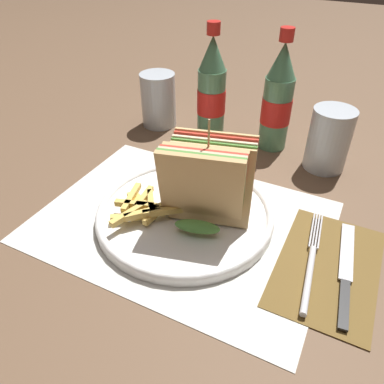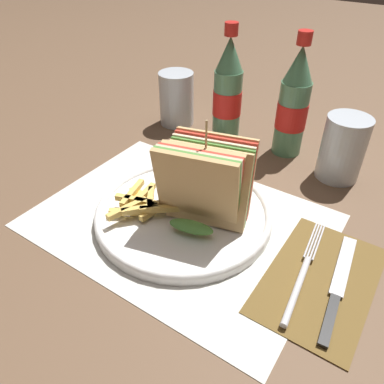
{
  "view_description": "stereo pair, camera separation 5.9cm",
  "coord_description": "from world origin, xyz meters",
  "px_view_note": "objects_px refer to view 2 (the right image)",
  "views": [
    {
      "loc": [
        0.21,
        -0.42,
        0.39
      ],
      "look_at": [
        0.0,
        0.01,
        0.04
      ],
      "focal_mm": 35.0,
      "sensor_mm": 36.0,
      "label": 1
    },
    {
      "loc": [
        0.27,
        -0.39,
        0.39
      ],
      "look_at": [
        0.0,
        0.01,
        0.04
      ],
      "focal_mm": 35.0,
      "sensor_mm": 36.0,
      "label": 2
    }
  ],
  "objects_px": {
    "plate_main": "(185,213)",
    "club_sandwich": "(205,184)",
    "knife": "(338,286)",
    "coke_bottle_near": "(228,93)",
    "glass_near": "(342,152)",
    "fork": "(301,278)",
    "coke_bottle_far": "(293,105)",
    "glass_far": "(177,99)"
  },
  "relations": [
    {
      "from": "club_sandwich",
      "to": "coke_bottle_far",
      "type": "relative_size",
      "value": 0.69
    },
    {
      "from": "coke_bottle_near",
      "to": "glass_far",
      "type": "relative_size",
      "value": 2.0
    },
    {
      "from": "knife",
      "to": "coke_bottle_near",
      "type": "bearing_deg",
      "value": 133.29
    },
    {
      "from": "plate_main",
      "to": "fork",
      "type": "bearing_deg",
      "value": -6.47
    },
    {
      "from": "coke_bottle_near",
      "to": "fork",
      "type": "bearing_deg",
      "value": -46.24
    },
    {
      "from": "coke_bottle_far",
      "to": "glass_near",
      "type": "bearing_deg",
      "value": -16.58
    },
    {
      "from": "coke_bottle_near",
      "to": "glass_near",
      "type": "bearing_deg",
      "value": -3.95
    },
    {
      "from": "coke_bottle_far",
      "to": "glass_far",
      "type": "xyz_separation_m",
      "value": [
        -0.26,
        -0.02,
        -0.04
      ]
    },
    {
      "from": "fork",
      "to": "glass_far",
      "type": "bearing_deg",
      "value": 138.13
    },
    {
      "from": "plate_main",
      "to": "coke_bottle_near",
      "type": "xyz_separation_m",
      "value": [
        -0.08,
        0.27,
        0.09
      ]
    },
    {
      "from": "glass_near",
      "to": "club_sandwich",
      "type": "bearing_deg",
      "value": -117.76
    },
    {
      "from": "fork",
      "to": "coke_bottle_near",
      "type": "height_order",
      "value": "coke_bottle_near"
    },
    {
      "from": "knife",
      "to": "plate_main",
      "type": "bearing_deg",
      "value": 172.3
    },
    {
      "from": "glass_near",
      "to": "glass_far",
      "type": "relative_size",
      "value": 1.0
    },
    {
      "from": "knife",
      "to": "coke_bottle_near",
      "type": "xyz_separation_m",
      "value": [
        -0.33,
        0.28,
        0.09
      ]
    },
    {
      "from": "fork",
      "to": "coke_bottle_far",
      "type": "xyz_separation_m",
      "value": [
        -0.15,
        0.31,
        0.09
      ]
    },
    {
      "from": "club_sandwich",
      "to": "coke_bottle_far",
      "type": "xyz_separation_m",
      "value": [
        0.02,
        0.28,
        0.02
      ]
    },
    {
      "from": "club_sandwich",
      "to": "fork",
      "type": "xyz_separation_m",
      "value": [
        0.17,
        -0.03,
        -0.07
      ]
    },
    {
      "from": "coke_bottle_far",
      "to": "glass_near",
      "type": "height_order",
      "value": "coke_bottle_far"
    },
    {
      "from": "plate_main",
      "to": "glass_near",
      "type": "bearing_deg",
      "value": 57.29
    },
    {
      "from": "fork",
      "to": "knife",
      "type": "relative_size",
      "value": 1.02
    },
    {
      "from": "knife",
      "to": "glass_far",
      "type": "distance_m",
      "value": 0.54
    },
    {
      "from": "coke_bottle_near",
      "to": "glass_far",
      "type": "xyz_separation_m",
      "value": [
        -0.13,
        -0.0,
        -0.04
      ]
    },
    {
      "from": "plate_main",
      "to": "glass_far",
      "type": "bearing_deg",
      "value": 127.77
    },
    {
      "from": "plate_main",
      "to": "fork",
      "type": "height_order",
      "value": "plate_main"
    },
    {
      "from": "club_sandwich",
      "to": "fork",
      "type": "height_order",
      "value": "club_sandwich"
    },
    {
      "from": "plate_main",
      "to": "knife",
      "type": "distance_m",
      "value": 0.25
    },
    {
      "from": "knife",
      "to": "coke_bottle_far",
      "type": "xyz_separation_m",
      "value": [
        -0.19,
        0.29,
        0.09
      ]
    },
    {
      "from": "club_sandwich",
      "to": "glass_near",
      "type": "xyz_separation_m",
      "value": [
        0.13,
        0.25,
        -0.03
      ]
    },
    {
      "from": "coke_bottle_near",
      "to": "glass_far",
      "type": "bearing_deg",
      "value": -179.35
    },
    {
      "from": "club_sandwich",
      "to": "glass_near",
      "type": "relative_size",
      "value": 1.37
    },
    {
      "from": "knife",
      "to": "glass_near",
      "type": "xyz_separation_m",
      "value": [
        -0.08,
        0.26,
        0.04
      ]
    },
    {
      "from": "club_sandwich",
      "to": "knife",
      "type": "xyz_separation_m",
      "value": [
        0.21,
        -0.01,
        -0.07
      ]
    },
    {
      "from": "club_sandwich",
      "to": "fork",
      "type": "distance_m",
      "value": 0.18
    },
    {
      "from": "club_sandwich",
      "to": "coke_bottle_far",
      "type": "height_order",
      "value": "coke_bottle_far"
    },
    {
      "from": "club_sandwich",
      "to": "coke_bottle_near",
      "type": "xyz_separation_m",
      "value": [
        -0.11,
        0.27,
        0.02
      ]
    },
    {
      "from": "club_sandwich",
      "to": "coke_bottle_near",
      "type": "bearing_deg",
      "value": 113.15
    },
    {
      "from": "club_sandwich",
      "to": "glass_far",
      "type": "height_order",
      "value": "club_sandwich"
    },
    {
      "from": "glass_near",
      "to": "coke_bottle_far",
      "type": "bearing_deg",
      "value": 163.42
    },
    {
      "from": "fork",
      "to": "glass_near",
      "type": "height_order",
      "value": "glass_near"
    },
    {
      "from": "fork",
      "to": "glass_near",
      "type": "xyz_separation_m",
      "value": [
        -0.04,
        0.28,
        0.04
      ]
    },
    {
      "from": "plate_main",
      "to": "club_sandwich",
      "type": "bearing_deg",
      "value": 9.16
    }
  ]
}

